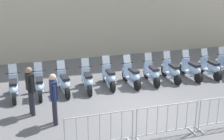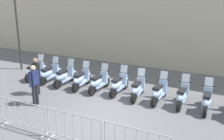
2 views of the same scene
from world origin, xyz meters
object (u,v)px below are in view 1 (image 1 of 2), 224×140
Objects in this scene: motorcycle_6 at (132,76)px; officer_mid_plaza at (54,96)px; barrier_segment_0 at (100,131)px; motorcycle_7 at (152,73)px; officer_near_row_end at (30,88)px; motorcycle_3 at (64,83)px; motorcycle_10 at (211,68)px; barrier_segment_1 at (167,121)px; motorcycle_9 at (192,69)px; motorcycle_5 at (109,77)px; motorcycle_4 at (88,80)px; motorcycle_8 at (172,71)px; motorcycle_1 at (14,88)px; motorcycle_2 at (39,85)px.

motorcycle_6 is 4.39m from officer_mid_plaza.
motorcycle_6 is 0.87× the size of barrier_segment_0.
motorcycle_7 is 1.00× the size of officer_near_row_end.
motorcycle_3 is 1.00× the size of motorcycle_10.
barrier_segment_1 is at bearing -29.62° from officer_mid_plaza.
motorcycle_7 is 1.00× the size of motorcycle_9.
officer_near_row_end is (-3.27, -1.74, 0.53)m from motorcycle_5.
motorcycle_8 is (3.88, 0.11, 0.00)m from motorcycle_4.
barrier_segment_0 is at bearing -84.72° from motorcycle_3.
motorcycle_6 is 1.94m from motorcycle_8.
motorcycle_3 is 5.82m from motorcycle_9.
motorcycle_5 is (1.93, 0.17, 0.00)m from motorcycle_3.
barrier_segment_0 is at bearing -97.52° from motorcycle_4.
motorcycle_4 and motorcycle_7 have the same top height.
motorcycle_9 is at bearing 0.96° from motorcycle_3.
motorcycle_10 reaches higher than barrier_segment_1.
motorcycle_4 is 3.01m from officer_mid_plaza.
motorcycle_9 is 1.00× the size of officer_mid_plaza.
motorcycle_8 is 1.00× the size of motorcycle_10.
motorcycle_9 is at bearing 0.95° from motorcycle_6.
motorcycle_6 and motorcycle_9 have the same top height.
motorcycle_9 reaches higher than barrier_segment_1.
motorcycle_5 is at bearing 70.88° from barrier_segment_0.
officer_near_row_end is at bearing -69.16° from motorcycle_1.
officer_near_row_end reaches higher than motorcycle_2.
motorcycle_10 is 7.72m from barrier_segment_0.
motorcycle_2 is 2.55m from officer_mid_plaza.
motorcycle_3 and motorcycle_10 have the same top height.
motorcycle_8 is (6.79, 0.11, 0.00)m from motorcycle_1.
officer_near_row_end reaches higher than barrier_segment_1.
motorcycle_1 is at bearing 118.63° from barrier_segment_0.
motorcycle_2 is 4.48m from barrier_segment_0.
officer_mid_plaza reaches higher than motorcycle_8.
motorcycle_7 is at bearing 1.27° from motorcycle_4.
motorcycle_10 is (4.85, -0.10, 0.00)m from motorcycle_5.
barrier_segment_1 is at bearing -35.06° from officer_near_row_end.
motorcycle_1 is at bearing -179.47° from motorcycle_9.
motorcycle_3 is 6.78m from motorcycle_10.
motorcycle_7 reaches higher than barrier_segment_1.
barrier_segment_0 is at bearing -128.62° from motorcycle_7.
motorcycle_2 is 1.00× the size of motorcycle_8.
barrier_segment_1 is (-2.38, -4.37, 0.07)m from motorcycle_8.
motorcycle_10 is 1.00× the size of officer_mid_plaza.
motorcycle_8 is at bearing -0.71° from motorcycle_5.
motorcycle_4 is 4.86m from motorcycle_9.
motorcycle_9 is 0.87× the size of barrier_segment_1.
officer_near_row_end is at bearing -166.89° from motorcycle_9.
officer_near_row_end reaches higher than barrier_segment_0.
motorcycle_10 is (7.76, 0.07, 0.00)m from motorcycle_2.
motorcycle_1 is at bearing 110.84° from officer_near_row_end.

